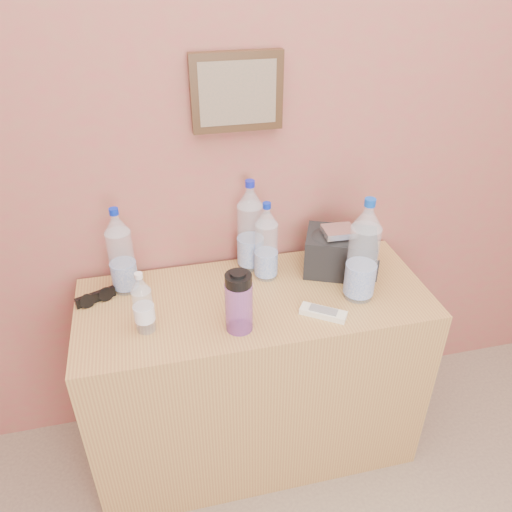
{
  "coord_description": "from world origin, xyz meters",
  "views": [
    {
      "loc": [
        -0.41,
        0.38,
        1.81
      ],
      "look_at": [
        -0.1,
        1.71,
        0.94
      ],
      "focal_mm": 35.0,
      "sensor_mm": 36.0,
      "label": 1
    }
  ],
  "objects": [
    {
      "name": "picture_frame",
      "position": [
        -0.1,
        1.98,
        1.4
      ],
      "size": [
        0.3,
        0.03,
        0.25
      ],
      "primitive_type": null,
      "color": "#382311",
      "rests_on": "room_shell"
    },
    {
      "name": "sunglasses",
      "position": [
        -0.63,
        1.83,
        0.78
      ],
      "size": [
        0.15,
        0.1,
        0.04
      ],
      "primitive_type": null,
      "rotation": [
        0.0,
        0.0,
        0.38
      ],
      "color": "black",
      "rests_on": "dresser"
    },
    {
      "name": "pet_large_b",
      "position": [
        -0.07,
        1.93,
        0.92
      ],
      "size": [
        0.09,
        0.09,
        0.35
      ],
      "rotation": [
        0.0,
        0.0,
        0.43
      ],
      "color": "white",
      "rests_on": "dresser"
    },
    {
      "name": "pet_small",
      "position": [
        -0.47,
        1.64,
        0.86
      ],
      "size": [
        0.06,
        0.06,
        0.21
      ],
      "rotation": [
        0.0,
        0.0,
        -0.19
      ],
      "color": "white",
      "rests_on": "dresser"
    },
    {
      "name": "foil_packet",
      "position": [
        0.22,
        1.8,
        0.94
      ],
      "size": [
        0.11,
        0.09,
        0.02
      ],
      "primitive_type": "cube",
      "rotation": [
        0.0,
        0.0,
        -0.05
      ],
      "color": "silver",
      "rests_on": "toiletry_bag"
    },
    {
      "name": "dresser",
      "position": [
        -0.1,
        1.73,
        0.38
      ],
      "size": [
        1.22,
        0.51,
        0.76
      ],
      "primitive_type": "cube",
      "color": "#9F8050",
      "rests_on": "ground"
    },
    {
      "name": "toiletry_bag",
      "position": [
        0.25,
        1.82,
        0.85
      ],
      "size": [
        0.3,
        0.26,
        0.17
      ],
      "primitive_type": null,
      "rotation": [
        0.0,
        0.0,
        -0.4
      ],
      "color": "black",
      "rests_on": "dresser"
    },
    {
      "name": "pet_large_d",
      "position": [
        0.26,
        1.65,
        0.93
      ],
      "size": [
        0.1,
        0.1,
        0.37
      ],
      "rotation": [
        0.0,
        0.0,
        0.4
      ],
      "color": "silver",
      "rests_on": "dresser"
    },
    {
      "name": "pet_large_a",
      "position": [
        -0.53,
        1.88,
        0.9
      ],
      "size": [
        0.09,
        0.09,
        0.32
      ],
      "rotation": [
        0.0,
        0.0,
        -0.12
      ],
      "color": "#ABC7D6",
      "rests_on": "dresser"
    },
    {
      "name": "pet_large_c",
      "position": [
        -0.03,
        1.85,
        0.89
      ],
      "size": [
        0.08,
        0.08,
        0.3
      ],
      "rotation": [
        0.0,
        0.0,
        -0.33
      ],
      "color": "white",
      "rests_on": "dresser"
    },
    {
      "name": "ac_remote",
      "position": [
        0.1,
        1.58,
        0.77
      ],
      "size": [
        0.15,
        0.13,
        0.02
      ],
      "primitive_type": "cube",
      "rotation": [
        0.0,
        0.0,
        -0.6
      ],
      "color": "silver",
      "rests_on": "dresser"
    },
    {
      "name": "nalgene_bottle",
      "position": [
        -0.18,
        1.58,
        0.87
      ],
      "size": [
        0.09,
        0.09,
        0.21
      ],
      "rotation": [
        0.0,
        0.0,
        0.13
      ],
      "color": "purple",
      "rests_on": "dresser"
    }
  ]
}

